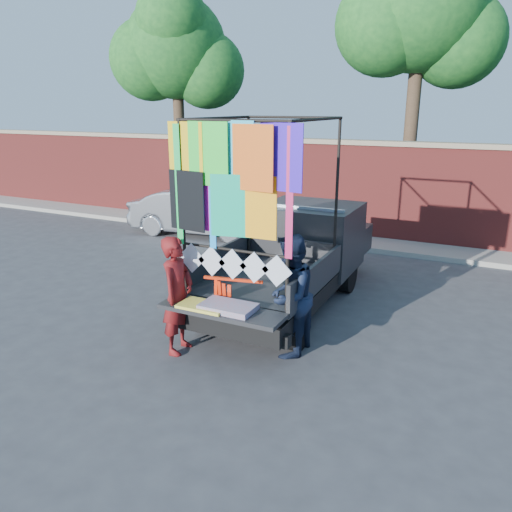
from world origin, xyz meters
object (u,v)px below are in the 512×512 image
at_px(woman, 178,295).
at_px(man, 290,296).
at_px(pickup_truck, 300,253).
at_px(sedan, 200,212).

height_order(woman, man, man).
distance_m(pickup_truck, man, 2.35).
height_order(pickup_truck, man, pickup_truck).
xyz_separation_m(pickup_truck, man, (0.72, -2.24, 0.05)).
relative_size(sedan, man, 2.18).
height_order(sedan, woman, woman).
distance_m(pickup_truck, sedan, 5.26).
xyz_separation_m(sedan, woman, (3.44, -6.03, 0.23)).
bearing_deg(sedan, man, -145.10).
xyz_separation_m(pickup_truck, sedan, (-4.19, 3.18, -0.20)).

